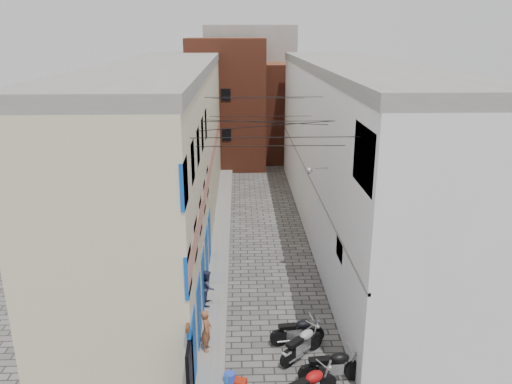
{
  "coord_description": "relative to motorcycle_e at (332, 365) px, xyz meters",
  "views": [
    {
      "loc": [
        -1.07,
        -12.3,
        10.43
      ],
      "look_at": [
        -0.26,
        10.79,
        3.0
      ],
      "focal_mm": 35.0,
      "sensor_mm": 36.0,
      "label": 1
    }
  ],
  "objects": [
    {
      "name": "plinth",
      "position": [
        -3.79,
        12.35,
        -0.5
      ],
      "size": [
        0.9,
        26.0,
        0.25
      ],
      "primitive_type": "cube",
      "color": "gray",
      "rests_on": "ground"
    },
    {
      "name": "building_left",
      "position": [
        -6.72,
        12.3,
        3.87
      ],
      "size": [
        5.1,
        27.0,
        9.0
      ],
      "color": "beige",
      "rests_on": "ground"
    },
    {
      "name": "building_right",
      "position": [
        3.25,
        12.35,
        3.88
      ],
      "size": [
        5.94,
        26.0,
        9.0
      ],
      "color": "silver",
      "rests_on": "ground"
    },
    {
      "name": "building_far_brick_left",
      "position": [
        -3.74,
        27.35,
        4.38
      ],
      "size": [
        6.0,
        6.0,
        10.0
      ],
      "primitive_type": "cube",
      "color": "brown",
      "rests_on": "ground"
    },
    {
      "name": "building_far_brick_right",
      "position": [
        1.26,
        29.35,
        3.38
      ],
      "size": [
        5.0,
        6.0,
        8.0
      ],
      "primitive_type": "cube",
      "color": "brown",
      "rests_on": "ground"
    },
    {
      "name": "building_far_concrete",
      "position": [
        -1.74,
        33.35,
        4.88
      ],
      "size": [
        8.0,
        5.0,
        11.0
      ],
      "primitive_type": "cube",
      "color": "gray",
      "rests_on": "ground"
    },
    {
      "name": "far_shopfront",
      "position": [
        -1.74,
        24.55,
        0.58
      ],
      "size": [
        2.0,
        0.3,
        2.4
      ],
      "primitive_type": "cube",
      "color": "black",
      "rests_on": "ground"
    },
    {
      "name": "overhead_wires",
      "position": [
        -1.74,
        7.0,
        6.5
      ],
      "size": [
        5.8,
        13.02,
        1.32
      ],
      "color": "black",
      "rests_on": "ground"
    },
    {
      "name": "motorcycle_e",
      "position": [
        0.0,
        0.0,
        0.0
      ],
      "size": [
        2.21,
        0.88,
        1.25
      ],
      "primitive_type": null,
      "rotation": [
        0.0,
        0.0,
        -1.48
      ],
      "color": "black",
      "rests_on": "ground"
    },
    {
      "name": "motorcycle_f",
      "position": [
        -0.78,
        1.24,
        -0.04
      ],
      "size": [
        1.92,
        1.8,
        1.16
      ],
      "primitive_type": null,
      "rotation": [
        0.0,
        0.0,
        -0.85
      ],
      "color": "#A6A5AA",
      "rests_on": "ground"
    },
    {
      "name": "motorcycle_g",
      "position": [
        -0.85,
        2.02,
        -0.06
      ],
      "size": [
        2.0,
        0.86,
        1.12
      ],
      "primitive_type": null,
      "rotation": [
        0.0,
        0.0,
        -1.44
      ],
      "color": "black",
      "rests_on": "ground"
    },
    {
      "name": "person_a",
      "position": [
        -3.96,
        1.46,
        0.36
      ],
      "size": [
        0.36,
        0.54,
        1.47
      ],
      "primitive_type": "imported",
      "rotation": [
        0.0,
        0.0,
        1.55
      ],
      "color": "#9A5738",
      "rests_on": "plinth"
    },
    {
      "name": "person_b",
      "position": [
        -4.09,
        4.45,
        0.34
      ],
      "size": [
        0.55,
        0.7,
        1.42
      ],
      "primitive_type": "imported",
      "rotation": [
        0.0,
        0.0,
        1.58
      ],
      "color": "#373752",
      "rests_on": "plinth"
    },
    {
      "name": "water_jug_near",
      "position": [
        -3.22,
        -0.15,
        -0.38
      ],
      "size": [
        0.32,
        0.32,
        0.48
      ],
      "primitive_type": "cylinder",
      "rotation": [
        0.0,
        0.0,
        -0.04
      ],
      "color": "blue",
      "rests_on": "ground"
    },
    {
      "name": "water_jug_far",
      "position": [
        -3.17,
        -0.15,
        -0.37
      ],
      "size": [
        0.33,
        0.33,
        0.51
      ],
      "primitive_type": "cylinder",
      "rotation": [
        0.0,
        0.0,
        -0.02
      ],
      "color": "blue",
      "rests_on": "ground"
    },
    {
      "name": "red_crate",
      "position": [
        -2.87,
        -0.15,
        -0.5
      ],
      "size": [
        0.47,
        0.4,
        0.25
      ],
      "primitive_type": "cube",
      "rotation": [
        0.0,
        0.0,
        -0.25
      ],
      "color": "#B5230C",
      "rests_on": "ground"
    }
  ]
}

